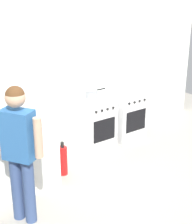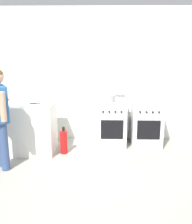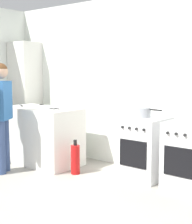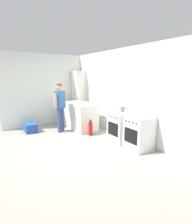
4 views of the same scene
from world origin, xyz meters
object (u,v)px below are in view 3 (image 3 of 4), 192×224
Objects in this scene: oven_right at (191,155)px; pot at (144,112)px; knife_carving at (48,108)px; fire_extinguisher at (75,159)px; oven_left at (145,148)px; knife_chef at (21,105)px; knife_paring at (56,109)px; knife_utility at (43,105)px; larder_cabinet at (26,97)px; person at (2,108)px.

pot reaches higher than oven_right.
oven_right is 2.56× the size of knife_carving.
fire_extinguisher is at bearing -150.01° from pot.
knife_chef is (-2.17, -0.39, 0.48)m from oven_left.
knife_carving is 0.66× the size of fire_extinguisher.
pot is 1.77× the size of knife_paring.
knife_carving is (-1.50, -0.40, 0.48)m from oven_left.
knife_carving and knife_paring have the same top height.
oven_right is 2.26m from knife_carving.
knife_utility is at bearing 161.64° from fire_extinguisher.
larder_cabinet is at bearing 156.47° from knife_carving.
oven_right is at bearing 10.35° from knife_carving.
pot reaches higher than knife_utility.
person is at bearing -109.03° from knife_carving.
person reaches higher than oven_left.
knife_carving is at bearing -0.36° from knife_chef.
person is (0.43, -0.69, 0.04)m from knife_chef.
larder_cabinet reaches higher than fire_extinguisher.
larder_cabinet reaches higher than pot.
person is at bearing -155.75° from oven_right.
person is at bearing -117.82° from knife_paring.
oven_right is at bearing 7.87° from knife_chef.
knife_utility reaches higher than oven_left.
knife_chef reaches higher than oven_right.
knife_chef is (-0.67, 0.00, 0.00)m from knife_carving.
pot is at bearing 179.33° from oven_right.
oven_right is at bearing -1.76° from larder_cabinet.
fire_extinguisher is 0.25× the size of larder_cabinet.
knife_carving is 1.25m from larder_cabinet.
larder_cabinet reaches higher than knife_paring.
oven_right is at bearing 17.26° from fire_extinguisher.
fire_extinguisher is at bearing -18.05° from larder_cabinet.
fire_extinguisher is at bearing -3.74° from knife_chef.
person reaches higher than knife_carving.
fire_extinguisher is (0.49, -0.11, -0.69)m from knife_paring.
oven_left is at bearing 15.10° from knife_paring.
knife_paring is at bearing -20.06° from larder_cabinet.
knife_utility is at bearing -177.04° from oven_right.
pot is at bearing 163.73° from oven_left.
oven_left is at bearing 3.99° from knife_utility.
oven_left is at bearing 31.93° from person.
pot reaches higher than knife_chef.
oven_right reaches higher than fire_extinguisher.
knife_carving is at bearing -164.66° from pot.
knife_carving is 0.94m from fire_extinguisher.
oven_left is at bearing -16.27° from pot.
larder_cabinet is at bearing 127.41° from person.
knife_paring is at bearing 11.64° from knife_carving.
fire_extinguisher is at bearing -7.28° from knife_carving.
person reaches higher than knife_chef.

